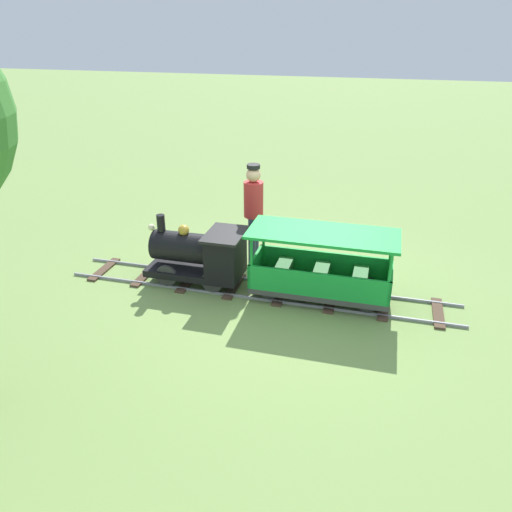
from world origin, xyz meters
TOP-DOWN VIEW (x-y plane):
  - ground_plane at (0.00, 0.00)m, footprint 60.00×60.00m
  - track at (0.00, 0.42)m, footprint 0.77×5.70m
  - locomotive at (0.00, 1.28)m, footprint 0.73×1.44m
  - passenger_car at (0.00, -0.48)m, footprint 0.83×2.00m
  - conductor_person at (0.87, 0.72)m, footprint 0.30×0.30m

SIDE VIEW (x-z plane):
  - ground_plane at x=0.00m, z-range 0.00..0.00m
  - track at x=0.00m, z-range 0.00..0.04m
  - passenger_car at x=0.00m, z-range -0.06..0.91m
  - locomotive at x=0.00m, z-range -0.01..0.97m
  - conductor_person at x=0.87m, z-range 0.15..1.77m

